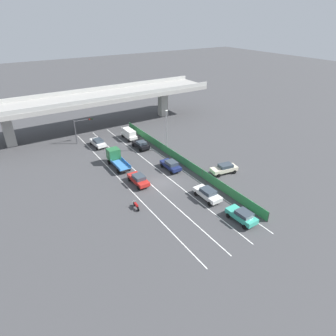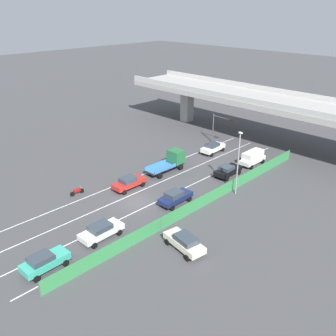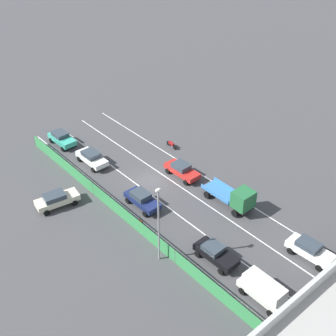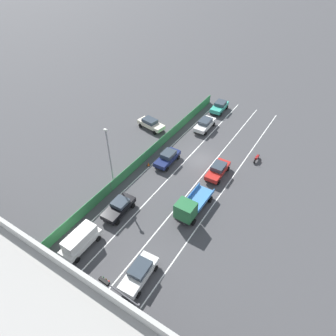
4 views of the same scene
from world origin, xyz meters
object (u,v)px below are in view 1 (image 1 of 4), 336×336
flatbed_truck_blue (116,158)px  motorcycle (136,206)px  car_taxi_teal (242,215)px  street_lamp (166,127)px  car_sedan_navy (171,165)px  car_sedan_red (139,179)px  car_sedan_white (98,142)px  car_van_white (129,134)px  parked_sedan_cream (224,168)px  traffic_cone (173,161)px  traffic_light (82,126)px  car_sedan_black (141,144)px  car_hatchback_white (208,193)px

flatbed_truck_blue → motorcycle: flatbed_truck_blue is taller
car_taxi_teal → street_lamp: 24.83m
car_sedan_navy → car_sedan_red: bearing=-169.1°
car_sedan_white → car_van_white: bearing=2.8°
car_taxi_teal → parked_sedan_cream: 13.05m
car_sedan_white → car_van_white: (7.19, 0.35, 0.28)m
car_sedan_white → car_sedan_navy: (7.16, -16.23, -0.01)m
flatbed_truck_blue → traffic_cone: bearing=-28.2°
flatbed_truck_blue → car_taxi_teal: bearing=-72.9°
car_taxi_teal → motorcycle: bearing=136.1°
traffic_light → street_lamp: bearing=-45.7°
car_sedan_white → car_taxi_teal: (7.21, -33.25, -0.00)m
flatbed_truck_blue → motorcycle: (-3.02, -13.92, -0.93)m
car_sedan_navy → traffic_light: (-8.85, 20.06, 2.76)m
car_van_white → traffic_light: bearing=158.7°
street_lamp → car_sedan_navy: bearing=-116.8°
car_sedan_white → traffic_cone: 16.88m
car_sedan_white → street_lamp: 14.63m
car_sedan_black → car_sedan_navy: car_sedan_navy is taller
car_sedan_white → flatbed_truck_blue: size_ratio=0.75×
car_sedan_black → parked_sedan_cream: 18.20m
motorcycle → car_sedan_navy: bearing=34.2°
car_taxi_teal → motorcycle: (-10.38, 9.98, -0.47)m
car_sedan_black → flatbed_truck_blue: (-7.10, -3.87, 0.51)m
car_sedan_black → traffic_light: size_ratio=0.86×
flatbed_truck_blue → traffic_cone: 10.45m
car_van_white → car_sedan_navy: size_ratio=1.01×
car_sedan_black → car_van_white: car_van_white is taller
car_taxi_teal → motorcycle: 14.40m
car_sedan_red → motorcycle: 6.61m
traffic_cone → car_sedan_white: bearing=122.3°
car_van_white → street_lamp: (3.63, -9.35, 3.69)m
parked_sedan_cream → street_lamp: 14.17m
car_van_white → car_taxi_teal: car_van_white is taller
car_sedan_white → street_lamp: street_lamp is taller
car_sedan_red → motorcycle: size_ratio=2.35×
car_sedan_red → flatbed_truck_blue: (-0.32, 8.24, 0.49)m
traffic_cone → car_taxi_teal: bearing=-95.4°
car_hatchback_white → car_taxi_teal: size_ratio=1.08×
car_sedan_black → car_sedan_red: (-6.78, -12.11, 0.02)m
parked_sedan_cream → street_lamp: street_lamp is taller
car_sedan_navy → flatbed_truck_blue: bearing=136.7°
flatbed_truck_blue → motorcycle: bearing=-102.3°
traffic_cone → traffic_light: bearing=120.6°
car_sedan_white → car_taxi_teal: same height
car_sedan_white → motorcycle: (-3.17, -23.27, -0.47)m
car_taxi_teal → traffic_light: traffic_light is taller
car_sedan_red → car_hatchback_white: (6.60, -9.16, 0.01)m
car_sedan_black → car_hatchback_white: bearing=-90.5°
car_sedan_white → parked_sedan_cream: 26.31m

